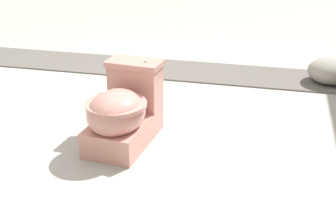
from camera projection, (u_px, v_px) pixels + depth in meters
ground_plane at (127, 123)px, 3.39m from camera, size 14.00×14.00×0.00m
gravel_strip at (218, 73)px, 4.35m from camera, size 0.56×8.00×0.01m
toilet at (123, 112)px, 3.04m from camera, size 0.67×0.44×0.52m
boulder_near at (330, 71)px, 4.10m from camera, size 0.55×0.55×0.22m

